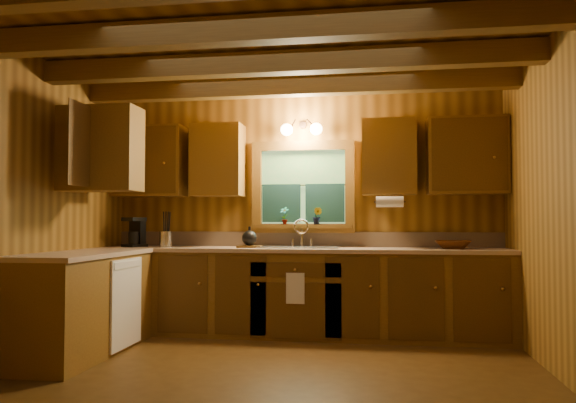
% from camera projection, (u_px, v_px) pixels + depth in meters
% --- Properties ---
extents(room, '(4.20, 4.20, 4.20)m').
position_uv_depth(room, '(272.00, 204.00, 4.15)').
color(room, '#4A3111').
rests_on(room, ground).
extents(ceiling_beams, '(4.20, 2.54, 0.18)m').
position_uv_depth(ceiling_beams, '(272.00, 48.00, 4.20)').
color(ceiling_beams, brown).
rests_on(ceiling_beams, room).
extents(base_cabinets, '(4.20, 2.22, 0.86)m').
position_uv_depth(base_cabinets, '(246.00, 296.00, 5.46)').
color(base_cabinets, brown).
rests_on(base_cabinets, ground).
extents(countertop, '(4.20, 2.24, 0.04)m').
position_uv_depth(countertop, '(248.00, 251.00, 5.48)').
color(countertop, tan).
rests_on(countertop, base_cabinets).
extents(backsplash, '(4.20, 0.02, 0.16)m').
position_uv_depth(backsplash, '(303.00, 239.00, 6.00)').
color(backsplash, tan).
rests_on(backsplash, room).
extents(dishwasher_panel, '(0.02, 0.60, 0.80)m').
position_uv_depth(dishwasher_panel, '(126.00, 303.00, 5.01)').
color(dishwasher_panel, white).
rests_on(dishwasher_panel, base_cabinets).
extents(upper_cabinets, '(4.19, 1.77, 0.78)m').
position_uv_depth(upper_cabinets, '(243.00, 157.00, 5.66)').
color(upper_cabinets, brown).
rests_on(upper_cabinets, room).
extents(window, '(1.12, 0.08, 1.00)m').
position_uv_depth(window, '(303.00, 189.00, 6.00)').
color(window, brown).
rests_on(window, room).
extents(window_sill, '(1.06, 0.14, 0.04)m').
position_uv_depth(window_sill, '(302.00, 226.00, 5.94)').
color(window_sill, brown).
rests_on(window_sill, room).
extents(wall_sconce, '(0.45, 0.21, 0.17)m').
position_uv_depth(wall_sconce, '(301.00, 129.00, 5.91)').
color(wall_sconce, black).
rests_on(wall_sconce, room).
extents(paper_towel_roll, '(0.27, 0.11, 0.11)m').
position_uv_depth(paper_towel_roll, '(390.00, 202.00, 5.53)').
color(paper_towel_roll, white).
rests_on(paper_towel_roll, upper_cabinets).
extents(dish_towel, '(0.18, 0.01, 0.30)m').
position_uv_depth(dish_towel, '(295.00, 288.00, 5.37)').
color(dish_towel, white).
rests_on(dish_towel, base_cabinets).
extents(sink, '(0.82, 0.48, 0.43)m').
position_uv_depth(sink, '(300.00, 252.00, 5.72)').
color(sink, silver).
rests_on(sink, countertop).
extents(coffee_maker, '(0.18, 0.23, 0.32)m').
position_uv_depth(coffee_maker, '(136.00, 232.00, 5.97)').
color(coffee_maker, black).
rests_on(coffee_maker, countertop).
extents(utensil_crock, '(0.13, 0.13, 0.38)m').
position_uv_depth(utensil_crock, '(166.00, 238.00, 5.88)').
color(utensil_crock, silver).
rests_on(utensil_crock, countertop).
extents(cutting_board, '(0.26, 0.20, 0.02)m').
position_uv_depth(cutting_board, '(249.00, 247.00, 5.74)').
color(cutting_board, '#4E3210').
rests_on(cutting_board, countertop).
extents(teakettle, '(0.16, 0.16, 0.20)m').
position_uv_depth(teakettle, '(249.00, 238.00, 5.74)').
color(teakettle, black).
rests_on(teakettle, cutting_board).
extents(wicker_basket, '(0.43, 0.43, 0.08)m').
position_uv_depth(wicker_basket, '(453.00, 245.00, 5.47)').
color(wicker_basket, '#48230C').
rests_on(wicker_basket, countertop).
extents(potted_plant_left, '(0.12, 0.10, 0.19)m').
position_uv_depth(potted_plant_left, '(284.00, 216.00, 5.96)').
color(potted_plant_left, '#4E3210').
rests_on(potted_plant_left, window_sill).
extents(potted_plant_right, '(0.12, 0.11, 0.19)m').
position_uv_depth(potted_plant_right, '(317.00, 216.00, 5.91)').
color(potted_plant_right, '#4E3210').
rests_on(potted_plant_right, window_sill).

